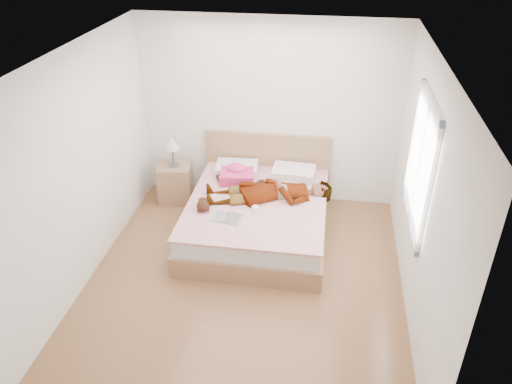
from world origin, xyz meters
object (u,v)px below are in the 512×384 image
(woman, at_px, (270,188))
(towel, at_px, (237,175))
(bed, at_px, (258,213))
(phone, at_px, (238,166))
(magazine, at_px, (226,218))
(coffee_mug, at_px, (256,209))
(nightstand, at_px, (175,180))
(plush_toy, at_px, (203,205))

(woman, bearing_deg, towel, -138.16)
(towel, bearing_deg, bed, -48.15)
(phone, distance_m, magazine, 1.02)
(bed, xyz_separation_m, coffee_mug, (0.02, -0.35, 0.28))
(phone, height_order, magazine, phone)
(nightstand, bearing_deg, plush_toy, -55.66)
(towel, bearing_deg, magazine, -86.93)
(phone, bearing_deg, bed, -67.08)
(phone, relative_size, nightstand, 0.10)
(magazine, bearing_deg, nightstand, 131.46)
(towel, distance_m, nightstand, 1.00)
(woman, height_order, coffee_mug, woman)
(towel, height_order, nightstand, nightstand)
(bed, relative_size, nightstand, 2.08)
(bed, distance_m, plush_toy, 0.80)
(towel, bearing_deg, phone, 86.38)
(bed, bearing_deg, phone, 127.37)
(bed, height_order, nightstand, nightstand)
(woman, bearing_deg, nightstand, -124.38)
(towel, xyz_separation_m, plush_toy, (-0.27, -0.80, -0.02))
(coffee_mug, distance_m, plush_toy, 0.65)
(phone, height_order, nightstand, nightstand)
(magazine, height_order, coffee_mug, coffee_mug)
(magazine, relative_size, coffee_mug, 3.49)
(woman, xyz_separation_m, phone, (-0.50, 0.40, 0.07))
(bed, height_order, towel, bed)
(magazine, bearing_deg, towel, 93.07)
(towel, relative_size, coffee_mug, 4.17)
(woman, xyz_separation_m, nightstand, (-1.45, 0.52, -0.29))
(magazine, bearing_deg, phone, 92.64)
(phone, xyz_separation_m, towel, (-0.00, -0.06, -0.09))
(plush_toy, height_order, nightstand, nightstand)
(phone, relative_size, bed, 0.05)
(coffee_mug, relative_size, plush_toy, 0.44)
(magazine, xyz_separation_m, coffee_mug, (0.33, 0.18, 0.04))
(bed, height_order, plush_toy, bed)
(woman, xyz_separation_m, towel, (-0.50, 0.34, -0.02))
(coffee_mug, bearing_deg, woman, 73.31)
(woman, height_order, magazine, woman)
(phone, height_order, bed, bed)
(towel, distance_m, magazine, 0.94)
(woman, relative_size, magazine, 4.10)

